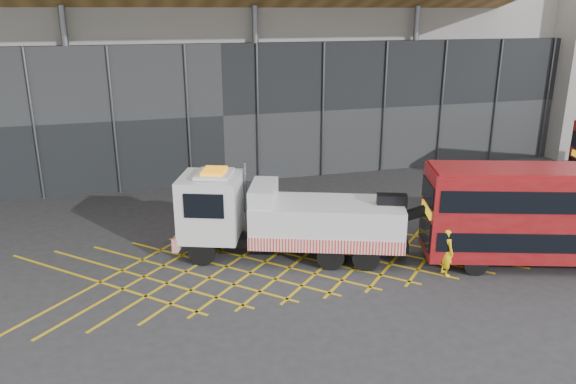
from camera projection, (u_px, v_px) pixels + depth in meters
name	position (u px, v px, depth m)	size (l,w,h in m)	color
ground_plane	(226.00, 267.00, 22.37)	(120.00, 120.00, 0.00)	#2B2B2E
road_markings	(284.00, 260.00, 23.00)	(21.56, 7.16, 0.01)	gold
construction_building	(201.00, 22.00, 36.90)	(55.00, 23.97, 18.00)	gray
recovery_truck	(282.00, 217.00, 22.80)	(10.55, 5.63, 3.75)	black
bus_towed	(554.00, 212.00, 21.87)	(10.11, 5.27, 4.03)	maroon
worker	(447.00, 251.00, 21.45)	(0.70, 0.46, 1.92)	yellow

